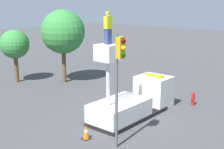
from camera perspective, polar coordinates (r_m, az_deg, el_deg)
ground_plane at (r=19.63m, az=3.09°, el=-7.87°), size 120.00×120.00×0.00m
bucket_truck at (r=19.69m, az=4.00°, el=-4.94°), size 6.51×2.24×4.80m
worker at (r=16.82m, az=-0.75°, el=8.51°), size 0.40×0.26×1.75m
traffic_light_pole at (r=14.52m, az=1.27°, el=0.98°), size 0.34×0.57×5.66m
fire_hydrant at (r=22.37m, az=14.58°, el=-4.32°), size 0.48×0.24×0.95m
traffic_cone_rear at (r=16.70m, az=-4.75°, el=-10.45°), size 0.44×0.44×0.79m
tree_left_bg at (r=28.52m, az=-17.38°, el=5.24°), size 2.53×2.53×4.66m
tree_right_bg at (r=27.34m, az=-8.98°, el=7.69°), size 3.79×3.79×6.37m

